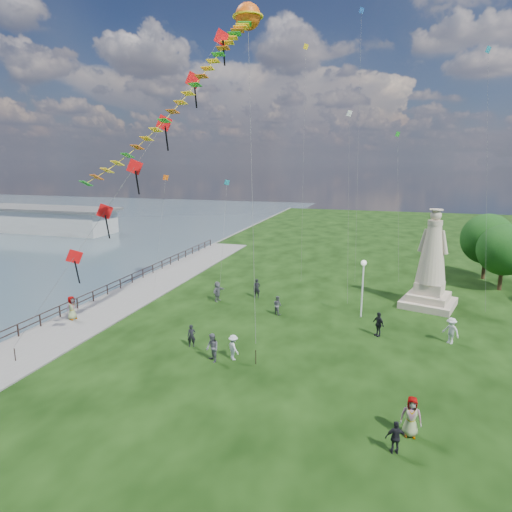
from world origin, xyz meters
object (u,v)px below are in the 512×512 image
(person_5, at_px, (217,291))
(person_7, at_px, (277,305))
(person_1, at_px, (212,348))
(person_3, at_px, (396,437))
(person_4, at_px, (411,417))
(person_9, at_px, (378,324))
(lamppost, at_px, (363,276))
(person_8, at_px, (451,331))
(pier_pavilion, at_px, (39,219))
(person_2, at_px, (233,347))
(person_0, at_px, (192,336))
(person_6, at_px, (257,288))
(statue, at_px, (431,271))
(serpent_kite, at_px, (245,20))
(person_10, at_px, (72,309))

(person_5, distance_m, person_7, 6.04)
(person_1, height_order, person_3, person_1)
(person_1, xyz_separation_m, person_4, (11.15, -4.14, 0.05))
(person_3, xyz_separation_m, person_5, (-14.52, 16.42, 0.15))
(person_3, relative_size, person_4, 0.78)
(person_1, height_order, person_9, person_1)
(lamppost, relative_size, person_8, 2.54)
(pier_pavilion, xyz_separation_m, person_2, (51.01, -38.80, -1.05))
(person_3, bearing_deg, person_0, -43.76)
(person_6, bearing_deg, person_9, -36.74)
(person_4, bearing_deg, person_3, -114.26)
(statue, xyz_separation_m, person_4, (-2.28, -18.86, -2.16))
(lamppost, distance_m, person_2, 12.37)
(statue, relative_size, serpent_kite, 0.36)
(person_0, xyz_separation_m, person_1, (2.13, -1.61, 0.14))
(person_10, relative_size, serpent_kite, 0.08)
(person_8, bearing_deg, pier_pavilion, -167.30)
(person_1, height_order, person_10, person_10)
(person_8, bearing_deg, person_6, -160.95)
(person_10, bearing_deg, person_3, -94.78)
(person_3, distance_m, person_4, 1.58)
(person_7, relative_size, person_10, 0.82)
(person_7, bearing_deg, statue, -120.34)
(pier_pavilion, bearing_deg, person_9, -28.63)
(lamppost, xyz_separation_m, person_3, (2.32, -16.05, -2.56))
(person_2, xyz_separation_m, person_9, (8.40, 6.37, 0.08))
(lamppost, height_order, person_5, lamppost)
(statue, bearing_deg, person_4, -80.27)
(statue, height_order, serpent_kite, serpent_kite)
(statue, distance_m, person_3, 20.63)
(person_1, xyz_separation_m, person_10, (-12.88, 3.29, 0.03))
(person_8, bearing_deg, person_2, -114.25)
(person_1, bearing_deg, person_7, 123.09)
(serpent_kite, bearing_deg, person_8, -6.04)
(person_2, bearing_deg, person_0, 24.93)
(person_6, relative_size, serpent_kite, 0.08)
(statue, bearing_deg, person_7, -137.81)
(person_4, relative_size, person_9, 1.08)
(person_9, bearing_deg, person_10, -122.52)
(lamppost, bearing_deg, pier_pavilion, 153.50)
(person_1, height_order, person_6, person_1)
(person_7, xyz_separation_m, person_10, (-14.66, -5.86, 0.16))
(person_4, height_order, person_10, person_4)
(person_10, bearing_deg, person_6, -35.48)
(statue, relative_size, person_10, 4.46)
(person_8, bearing_deg, person_4, -65.62)
(pier_pavilion, bearing_deg, serpent_kite, -32.02)
(lamppost, relative_size, person_10, 2.48)
(statue, height_order, person_2, statue)
(person_5, xyz_separation_m, person_8, (18.20, -3.77, 0.02))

